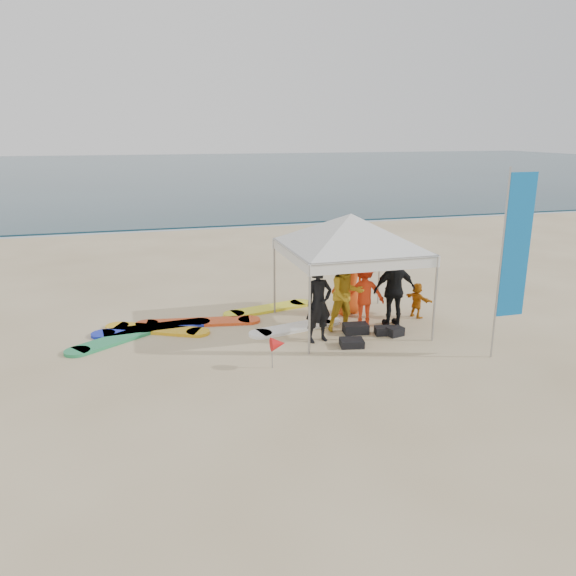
{
  "coord_description": "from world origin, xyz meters",
  "views": [
    {
      "loc": [
        -3.14,
        -8.79,
        4.54
      ],
      "look_at": [
        0.08,
        2.6,
        1.2
      ],
      "focal_mm": 35.0,
      "sensor_mm": 36.0,
      "label": 1
    }
  ],
  "objects_px": {
    "person_orange_a": "(364,293)",
    "surfboard_spread": "(199,325)",
    "person_yellow": "(346,294)",
    "canopy_tent": "(351,214)",
    "person_black_b": "(394,290)",
    "person_black_a": "(319,304)",
    "marker_pennant": "(278,344)",
    "person_orange_b": "(349,279)",
    "person_seated": "(417,300)",
    "feather_flag": "(515,248)"
  },
  "relations": [
    {
      "from": "person_black_a",
      "to": "marker_pennant",
      "type": "bearing_deg",
      "value": -148.99
    },
    {
      "from": "person_black_a",
      "to": "person_orange_b",
      "type": "relative_size",
      "value": 0.96
    },
    {
      "from": "person_black_b",
      "to": "person_orange_b",
      "type": "height_order",
      "value": "person_orange_b"
    },
    {
      "from": "marker_pennant",
      "to": "person_seated",
      "type": "bearing_deg",
      "value": 26.45
    },
    {
      "from": "person_yellow",
      "to": "person_black_b",
      "type": "distance_m",
      "value": 1.24
    },
    {
      "from": "person_seated",
      "to": "canopy_tent",
      "type": "bearing_deg",
      "value": 72.8
    },
    {
      "from": "person_orange_a",
      "to": "canopy_tent",
      "type": "relative_size",
      "value": 0.38
    },
    {
      "from": "person_orange_a",
      "to": "marker_pennant",
      "type": "bearing_deg",
      "value": 45.99
    },
    {
      "from": "person_yellow",
      "to": "canopy_tent",
      "type": "xyz_separation_m",
      "value": [
        0.19,
        0.31,
        1.8
      ]
    },
    {
      "from": "person_orange_a",
      "to": "surfboard_spread",
      "type": "distance_m",
      "value": 4.02
    },
    {
      "from": "person_orange_b",
      "to": "marker_pennant",
      "type": "bearing_deg",
      "value": 32.34
    },
    {
      "from": "person_orange_a",
      "to": "surfboard_spread",
      "type": "bearing_deg",
      "value": -3.29
    },
    {
      "from": "person_orange_b",
      "to": "feather_flag",
      "type": "bearing_deg",
      "value": 106.33
    },
    {
      "from": "person_orange_a",
      "to": "surfboard_spread",
      "type": "height_order",
      "value": "person_orange_a"
    },
    {
      "from": "person_seated",
      "to": "person_orange_a",
      "type": "bearing_deg",
      "value": 74.36
    },
    {
      "from": "marker_pennant",
      "to": "surfboard_spread",
      "type": "relative_size",
      "value": 0.11
    },
    {
      "from": "person_black_a",
      "to": "marker_pennant",
      "type": "xyz_separation_m",
      "value": [
        -1.23,
        -1.16,
        -0.38
      ]
    },
    {
      "from": "person_yellow",
      "to": "feather_flag",
      "type": "xyz_separation_m",
      "value": [
        2.61,
        -2.32,
        1.4
      ]
    },
    {
      "from": "person_black_a",
      "to": "surfboard_spread",
      "type": "xyz_separation_m",
      "value": [
        -2.44,
        1.66,
        -0.84
      ]
    },
    {
      "from": "surfboard_spread",
      "to": "feather_flag",
      "type": "bearing_deg",
      "value": -30.84
    },
    {
      "from": "person_seated",
      "to": "marker_pennant",
      "type": "distance_m",
      "value": 4.61
    },
    {
      "from": "person_black_b",
      "to": "person_seated",
      "type": "bearing_deg",
      "value": -153.47
    },
    {
      "from": "person_black_a",
      "to": "feather_flag",
      "type": "xyz_separation_m",
      "value": [
        3.44,
        -1.85,
        1.42
      ]
    },
    {
      "from": "person_yellow",
      "to": "person_seated",
      "type": "bearing_deg",
      "value": 8.98
    },
    {
      "from": "person_orange_a",
      "to": "person_orange_b",
      "type": "height_order",
      "value": "person_orange_b"
    },
    {
      "from": "person_black_a",
      "to": "person_orange_a",
      "type": "xyz_separation_m",
      "value": [
        1.4,
        0.76,
        -0.08
      ]
    },
    {
      "from": "person_black_b",
      "to": "person_yellow",
      "type": "bearing_deg",
      "value": 3.17
    },
    {
      "from": "person_yellow",
      "to": "surfboard_spread",
      "type": "distance_m",
      "value": 3.59
    },
    {
      "from": "person_orange_b",
      "to": "feather_flag",
      "type": "height_order",
      "value": "feather_flag"
    },
    {
      "from": "feather_flag",
      "to": "marker_pennant",
      "type": "xyz_separation_m",
      "value": [
        -4.68,
        0.69,
        -1.79
      ]
    },
    {
      "from": "person_yellow",
      "to": "marker_pennant",
      "type": "height_order",
      "value": "person_yellow"
    },
    {
      "from": "person_yellow",
      "to": "person_orange_b",
      "type": "distance_m",
      "value": 1.26
    },
    {
      "from": "surfboard_spread",
      "to": "person_yellow",
      "type": "bearing_deg",
      "value": -20.01
    },
    {
      "from": "person_black_b",
      "to": "surfboard_spread",
      "type": "xyz_separation_m",
      "value": [
        -4.51,
        1.16,
        -0.85
      ]
    },
    {
      "from": "person_black_b",
      "to": "canopy_tent",
      "type": "height_order",
      "value": "canopy_tent"
    },
    {
      "from": "marker_pennant",
      "to": "person_yellow",
      "type": "bearing_deg",
      "value": 38.29
    },
    {
      "from": "person_seated",
      "to": "surfboard_spread",
      "type": "distance_m",
      "value": 5.41
    },
    {
      "from": "person_black_b",
      "to": "person_orange_b",
      "type": "bearing_deg",
      "value": -55.96
    },
    {
      "from": "person_black_a",
      "to": "marker_pennant",
      "type": "distance_m",
      "value": 1.73
    },
    {
      "from": "person_orange_b",
      "to": "person_seated",
      "type": "height_order",
      "value": "person_orange_b"
    },
    {
      "from": "canopy_tent",
      "to": "person_black_a",
      "type": "bearing_deg",
      "value": -142.59
    },
    {
      "from": "marker_pennant",
      "to": "surfboard_spread",
      "type": "xyz_separation_m",
      "value": [
        -1.21,
        2.82,
        -0.46
      ]
    },
    {
      "from": "person_orange_a",
      "to": "person_seated",
      "type": "xyz_separation_m",
      "value": [
        1.5,
        0.13,
        -0.34
      ]
    },
    {
      "from": "marker_pennant",
      "to": "surfboard_spread",
      "type": "bearing_deg",
      "value": 113.21
    },
    {
      "from": "canopy_tent",
      "to": "marker_pennant",
      "type": "distance_m",
      "value": 3.69
    },
    {
      "from": "person_yellow",
      "to": "person_black_b",
      "type": "relative_size",
      "value": 1.0
    },
    {
      "from": "person_orange_a",
      "to": "person_seated",
      "type": "relative_size",
      "value": 1.77
    },
    {
      "from": "person_orange_a",
      "to": "person_black_b",
      "type": "xyz_separation_m",
      "value": [
        0.66,
        -0.26,
        0.1
      ]
    },
    {
      "from": "person_yellow",
      "to": "person_orange_b",
      "type": "height_order",
      "value": "person_orange_b"
    },
    {
      "from": "surfboard_spread",
      "to": "person_black_b",
      "type": "bearing_deg",
      "value": -14.38
    }
  ]
}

